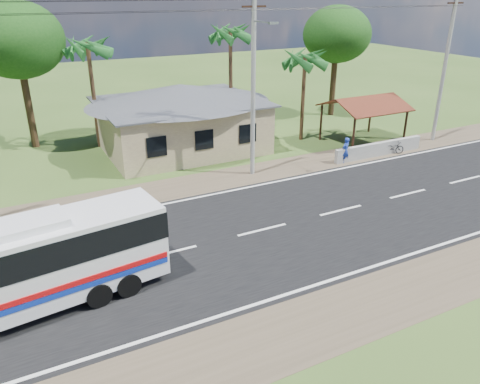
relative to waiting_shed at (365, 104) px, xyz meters
The scene contains 14 objects.
ground 15.77m from the waiting_shed, 146.82° to the right, with size 120.00×120.00×0.00m, color #314E1C.
road 15.77m from the waiting_shed, 146.82° to the right, with size 120.00×16.00×0.03m.
house 12.82m from the waiting_shed, 159.46° to the left, with size 12.40×10.00×5.00m.
waiting_shed is the anchor object (origin of this frame).
concrete_barrier 3.82m from the waiting_shed, 109.03° to the right, with size 7.00×0.30×0.90m, color #9E9E99.
utility_poles 10.96m from the waiting_shed, 168.97° to the right, with size 32.80×2.22×11.00m.
palm_near 5.23m from the waiting_shed, 144.46° to the left, with size 2.80×2.80×6.70m.
palm_mid 10.85m from the waiting_shed, 135.00° to the left, with size 2.80×2.80×8.20m.
palm_far 19.00m from the waiting_shed, 156.19° to the left, with size 2.80×2.80×7.70m.
tree_behind_house 23.46m from the waiting_shed, 155.66° to the left, with size 6.00×6.00×9.61m.
tree_behind_shed 8.99m from the waiting_shed, 68.20° to the left, with size 5.60×5.60×9.02m.
coach_bus 25.64m from the waiting_shed, 156.83° to the right, with size 11.02×3.63×3.36m.
motorcycle 3.82m from the waiting_shed, 90.19° to the right, with size 0.58×1.66×0.87m, color black.
person 5.23m from the waiting_shed, 142.37° to the right, with size 0.60×0.39×1.64m, color #1C369C.
Camera 1 is at (-9.51, -16.37, 10.12)m, focal length 35.00 mm.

